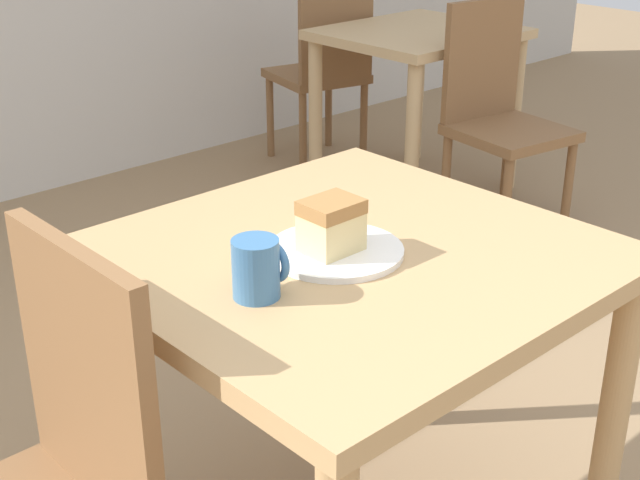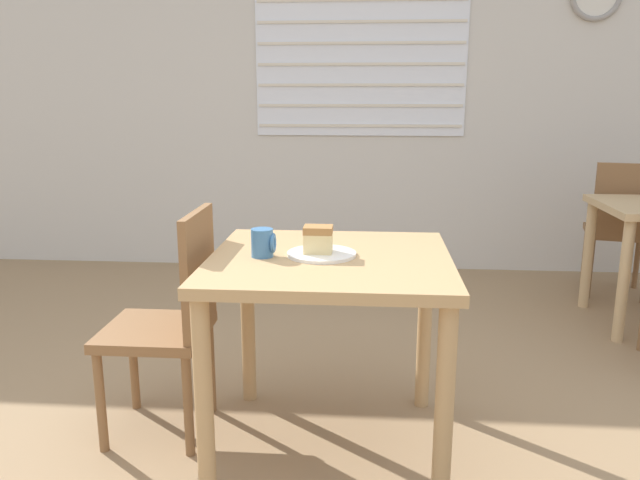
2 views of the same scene
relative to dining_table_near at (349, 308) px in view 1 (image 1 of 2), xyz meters
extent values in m
cube|color=tan|center=(0.00, 0.00, 0.10)|extent=(0.86, 0.83, 0.04)
cylinder|color=tan|center=(0.38, -0.37, -0.28)|extent=(0.06, 0.06, 0.72)
cylinder|color=tan|center=(-0.38, 0.37, -0.28)|extent=(0.06, 0.06, 0.72)
cylinder|color=tan|center=(0.38, 0.37, -0.28)|extent=(0.06, 0.06, 0.72)
cube|color=tan|center=(1.85, 1.46, 0.06)|extent=(0.77, 0.67, 0.04)
cylinder|color=tan|center=(1.51, 1.18, -0.30)|extent=(0.06, 0.06, 0.68)
cylinder|color=tan|center=(2.18, 1.18, -0.30)|extent=(0.06, 0.06, 0.68)
cylinder|color=tan|center=(1.51, 1.75, -0.30)|extent=(0.06, 0.06, 0.68)
cylinder|color=tan|center=(2.18, 1.75, -0.30)|extent=(0.06, 0.06, 0.68)
cube|color=brown|center=(-0.51, 0.08, 0.03)|extent=(0.03, 0.38, 0.46)
cube|color=brown|center=(1.73, 0.87, -0.22)|extent=(0.45, 0.45, 0.04)
cylinder|color=brown|center=(1.54, 0.73, -0.44)|extent=(0.04, 0.04, 0.40)
cylinder|color=brown|center=(1.87, 0.68, -0.44)|extent=(0.04, 0.04, 0.40)
cylinder|color=brown|center=(1.59, 1.06, -0.44)|extent=(0.04, 0.04, 0.40)
cylinder|color=brown|center=(1.92, 1.01, -0.44)|extent=(0.04, 0.04, 0.40)
cube|color=brown|center=(1.76, 1.05, 0.03)|extent=(0.38, 0.09, 0.46)
cube|color=brown|center=(1.80, 2.06, -0.22)|extent=(0.47, 0.47, 0.04)
cylinder|color=brown|center=(2.00, 2.18, -0.44)|extent=(0.04, 0.04, 0.40)
cylinder|color=brown|center=(1.67, 2.26, -0.44)|extent=(0.04, 0.04, 0.40)
cylinder|color=brown|center=(1.92, 1.86, -0.44)|extent=(0.04, 0.04, 0.40)
cylinder|color=brown|center=(1.60, 1.93, -0.44)|extent=(0.04, 0.04, 0.40)
cube|color=brown|center=(1.76, 1.88, 0.03)|extent=(0.37, 0.11, 0.46)
cylinder|color=white|center=(-0.03, 0.00, 0.13)|extent=(0.25, 0.25, 0.01)
cube|color=#E5CC89|center=(-0.04, 0.00, 0.17)|extent=(0.10, 0.08, 0.07)
cube|color=#A3703D|center=(-0.04, 0.00, 0.22)|extent=(0.10, 0.08, 0.03)
cylinder|color=teal|center=(-0.24, -0.03, 0.17)|extent=(0.08, 0.08, 0.10)
torus|color=teal|center=(-0.20, -0.03, 0.17)|extent=(0.01, 0.07, 0.07)
camera|label=1|loc=(-1.04, -1.05, 0.80)|focal=50.00mm
camera|label=2|loc=(0.14, -2.15, 0.69)|focal=35.00mm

